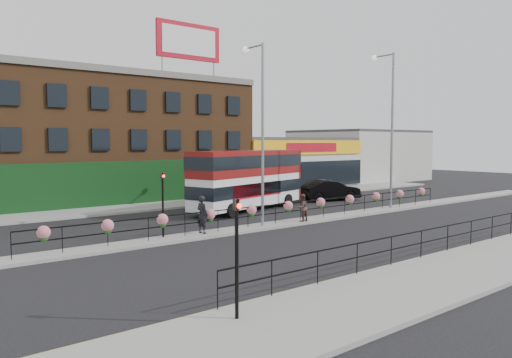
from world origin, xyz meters
TOP-DOWN VIEW (x-y plane):
  - ground at (0.00, 0.00)m, footprint 120.00×120.00m
  - south_pavement at (0.00, -12.00)m, footprint 60.00×4.00m
  - north_pavement at (0.00, 12.00)m, footprint 60.00×4.00m
  - median at (0.00, 0.00)m, footprint 60.00×1.60m
  - yellow_line_inner at (0.00, -9.70)m, footprint 60.00×0.10m
  - yellow_line_outer at (0.00, -9.88)m, footprint 60.00×0.10m
  - brick_building at (-4.00, 19.96)m, footprint 25.00×12.21m
  - supermarket at (16.00, 19.90)m, footprint 15.00×12.25m
  - warehouse_east at (30.75, 20.00)m, footprint 14.50×12.00m
  - billboard at (2.50, 14.99)m, footprint 6.00×0.29m
  - median_railing at (-0.00, 0.00)m, footprint 30.04×0.56m
  - south_railing at (-2.00, -10.10)m, footprint 20.04×0.05m
  - double_decker_bus at (1.96, 6.24)m, footprint 10.75×5.16m
  - car at (10.75, 6.61)m, footprint 4.36×6.08m
  - pedestrian_a at (-5.97, 0.01)m, footprint 0.86×0.69m
  - pedestrian_b at (0.75, -0.38)m, footprint 0.95×0.82m
  - lamp_column_west at (-1.96, 0.26)m, footprint 0.36×1.78m
  - lamp_column_east at (9.98, 0.32)m, footprint 0.39×1.92m
  - traffic_light_south at (-12.00, -11.01)m, footprint 0.15×0.28m
  - traffic_light_median at (-8.00, 0.39)m, footprint 0.15×0.28m

SIDE VIEW (x-z plane):
  - ground at x=0.00m, z-range 0.00..0.00m
  - yellow_line_inner at x=0.00m, z-range 0.00..0.01m
  - yellow_line_outer at x=0.00m, z-range 0.00..0.01m
  - south_pavement at x=0.00m, z-range 0.00..0.15m
  - north_pavement at x=0.00m, z-range 0.00..0.15m
  - median at x=0.00m, z-range 0.00..0.15m
  - car at x=10.75m, z-range 0.00..1.71m
  - south_railing at x=-2.00m, z-range 0.40..1.52m
  - pedestrian_b at x=0.75m, z-range 0.15..1.78m
  - median_railing at x=0.00m, z-range 0.43..1.66m
  - pedestrian_a at x=-5.97m, z-range 0.15..2.10m
  - traffic_light_south at x=-12.00m, z-range 0.64..4.29m
  - traffic_light_median at x=-8.00m, z-range 0.64..4.29m
  - double_decker_bus at x=1.96m, z-range 0.48..4.72m
  - supermarket at x=16.00m, z-range 0.00..5.30m
  - warehouse_east at x=30.75m, z-range 0.00..6.30m
  - brick_building at x=-4.00m, z-range -0.02..10.28m
  - lamp_column_west at x=-1.96m, z-range 1.09..11.24m
  - lamp_column_east at x=9.98m, z-range 1.16..12.12m
  - billboard at x=2.50m, z-range 10.98..15.38m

